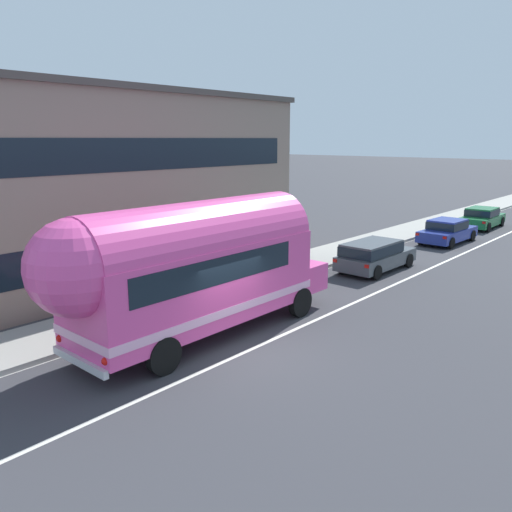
% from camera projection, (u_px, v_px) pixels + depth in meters
% --- Properties ---
extents(ground_plane, '(300.00, 300.00, 0.00)m').
position_uv_depth(ground_plane, '(246.00, 352.00, 14.46)').
color(ground_plane, '#38383D').
extents(lane_markings, '(3.73, 80.00, 0.01)m').
position_uv_depth(lane_markings, '(391.00, 265.00, 24.30)').
color(lane_markings, silver).
rests_on(lane_markings, ground).
extents(sidewalk_slab, '(2.73, 90.00, 0.15)m').
position_uv_depth(sidewalk_slab, '(309.00, 261.00, 24.95)').
color(sidewalk_slab, '#9E9B93').
rests_on(sidewalk_slab, ground).
extents(roadside_building, '(11.36, 19.08, 7.84)m').
position_uv_depth(roadside_building, '(60.00, 184.00, 22.62)').
color(roadside_building, gray).
rests_on(roadside_building, ground).
extents(painted_bus, '(2.60, 10.34, 4.12)m').
position_uv_depth(painted_bus, '(189.00, 265.00, 14.77)').
color(painted_bus, '#EA4C9E').
rests_on(painted_bus, ground).
extents(car_lead, '(1.98, 4.45, 1.37)m').
position_uv_depth(car_lead, '(374.00, 254.00, 23.15)').
color(car_lead, '#474C51').
rests_on(car_lead, ground).
extents(car_second, '(2.03, 4.50, 1.37)m').
position_uv_depth(car_second, '(447.00, 230.00, 29.41)').
color(car_second, navy).
rests_on(car_second, ground).
extents(car_third, '(2.01, 4.56, 1.37)m').
position_uv_depth(car_third, '(482.00, 217.00, 34.41)').
color(car_third, '#196633').
rests_on(car_third, ground).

